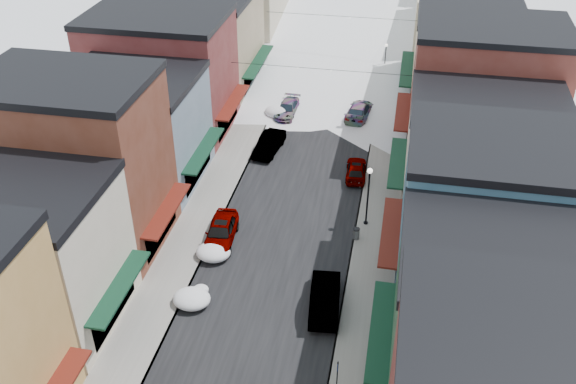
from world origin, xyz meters
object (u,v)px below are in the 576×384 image
at_px(car_silver_sedan, 221,231).
at_px(streetlamp_near, 368,189).
at_px(car_green_sedan, 325,297).
at_px(trash_can, 356,233).
at_px(car_dark_hatch, 269,144).

height_order(car_silver_sedan, streetlamp_near, streetlamp_near).
distance_m(car_green_sedan, trash_can, 7.44).
distance_m(car_silver_sedan, streetlamp_near, 11.02).
bearing_deg(trash_can, car_silver_sedan, -168.37).
xyz_separation_m(car_silver_sedan, car_dark_hatch, (0.60, 13.42, -0.07)).
relative_size(trash_can, streetlamp_near, 0.18).
bearing_deg(car_dark_hatch, car_silver_sedan, -85.54).
distance_m(car_dark_hatch, trash_can, 14.52).
height_order(car_silver_sedan, car_green_sedan, car_green_sedan).
relative_size(car_dark_hatch, streetlamp_near, 0.99).
height_order(car_green_sedan, trash_can, car_green_sedan).
distance_m(car_green_sedan, streetlamp_near, 9.76).
relative_size(car_silver_sedan, trash_can, 5.79).
bearing_deg(trash_can, car_dark_hatch, 127.81).
xyz_separation_m(car_silver_sedan, streetlamp_near, (10.03, 3.93, 2.32)).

